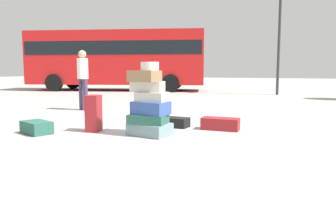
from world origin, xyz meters
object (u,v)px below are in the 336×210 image
(person_bearded_onlooker, at_px, (83,74))
(lamp_post, at_px, (280,11))
(suitcase_black_upright_blue, at_px, (175,122))
(suitcase_teal_white_trunk, at_px, (37,127))
(suitcase_tower, at_px, (149,105))
(suitcase_maroon_right_side, at_px, (94,113))
(parked_bus, at_px, (117,57))
(suitcase_maroon_foreground_far, at_px, (220,124))

(person_bearded_onlooker, distance_m, lamp_post, 9.56)
(person_bearded_onlooker, bearing_deg, suitcase_black_upright_blue, -4.96)
(suitcase_teal_white_trunk, bearing_deg, suitcase_tower, 38.48)
(person_bearded_onlooker, bearing_deg, lamp_post, 78.85)
(suitcase_maroon_right_side, distance_m, parked_bus, 12.01)
(suitcase_maroon_foreground_far, height_order, suitcase_black_upright_blue, suitcase_maroon_foreground_far)
(suitcase_teal_white_trunk, height_order, person_bearded_onlooker, person_bearded_onlooker)
(suitcase_maroon_foreground_far, height_order, lamp_post, lamp_post)
(person_bearded_onlooker, bearing_deg, parked_bus, 134.43)
(suitcase_teal_white_trunk, bearing_deg, person_bearded_onlooker, 132.65)
(suitcase_teal_white_trunk, xyz_separation_m, suitcase_maroon_foreground_far, (2.99, 1.46, 0.00))
(parked_bus, bearing_deg, suitcase_maroon_right_side, -77.04)
(suitcase_maroon_right_side, height_order, person_bearded_onlooker, person_bearded_onlooker)
(person_bearded_onlooker, bearing_deg, suitcase_maroon_right_side, -30.37)
(suitcase_tower, distance_m, suitcase_black_upright_blue, 1.01)
(lamp_post, bearing_deg, suitcase_teal_white_trunk, -109.66)
(lamp_post, bearing_deg, person_bearded_onlooker, -123.16)
(lamp_post, bearing_deg, parked_bus, 177.37)
(suitcase_maroon_right_side, xyz_separation_m, parked_bus, (-5.33, 10.66, 1.50))
(suitcase_tower, height_order, suitcase_maroon_right_side, suitcase_tower)
(suitcase_maroon_right_side, bearing_deg, suitcase_black_upright_blue, 25.72)
(suitcase_black_upright_blue, bearing_deg, suitcase_maroon_right_side, -135.48)
(suitcase_teal_white_trunk, distance_m, person_bearded_onlooker, 3.44)
(suitcase_maroon_foreground_far, xyz_separation_m, suitcase_black_upright_blue, (-0.89, -0.00, -0.02))
(suitcase_maroon_right_side, distance_m, suitcase_maroon_foreground_far, 2.36)
(suitcase_maroon_foreground_far, distance_m, person_bearded_onlooker, 4.56)
(suitcase_maroon_right_side, xyz_separation_m, suitcase_teal_white_trunk, (-0.84, -0.52, -0.22))
(parked_bus, relative_size, lamp_post, 1.74)
(suitcase_tower, xyz_separation_m, suitcase_maroon_right_side, (-1.08, -0.04, -0.19))
(parked_bus, xyz_separation_m, lamp_post, (8.34, -0.38, 1.86))
(suitcase_maroon_foreground_far, height_order, person_bearded_onlooker, person_bearded_onlooker)
(suitcase_tower, relative_size, suitcase_teal_white_trunk, 2.18)
(suitcase_maroon_foreground_far, relative_size, suitcase_black_upright_blue, 1.34)
(suitcase_black_upright_blue, xyz_separation_m, person_bearded_onlooker, (-3.26, 1.66, 0.90))
(suitcase_tower, xyz_separation_m, suitcase_black_upright_blue, (0.18, 0.90, -0.43))
(suitcase_teal_white_trunk, xyz_separation_m, lamp_post, (3.86, 10.80, 3.59))
(person_bearded_onlooker, height_order, lamp_post, lamp_post)
(parked_bus, distance_m, lamp_post, 8.56)
(suitcase_maroon_foreground_far, xyz_separation_m, lamp_post, (0.86, 9.34, 3.59))
(suitcase_maroon_foreground_far, bearing_deg, parked_bus, 129.15)
(suitcase_maroon_right_side, height_order, suitcase_maroon_foreground_far, suitcase_maroon_right_side)
(parked_bus, height_order, lamp_post, lamp_post)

